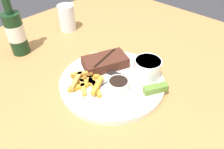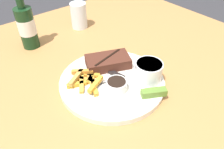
{
  "view_description": "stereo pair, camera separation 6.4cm",
  "coord_description": "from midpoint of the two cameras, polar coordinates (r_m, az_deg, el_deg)",
  "views": [
    {
      "loc": [
        -0.36,
        -0.34,
        1.22
      ],
      "look_at": [
        0.0,
        0.0,
        0.81
      ],
      "focal_mm": 35.0,
      "sensor_mm": 36.0,
      "label": 1
    },
    {
      "loc": [
        -0.31,
        -0.38,
        1.22
      ],
      "look_at": [
        0.0,
        0.0,
        0.81
      ],
      "focal_mm": 35.0,
      "sensor_mm": 36.0,
      "label": 2
    }
  ],
  "objects": [
    {
      "name": "dinner_plate",
      "position": [
        0.66,
        -2.78,
        -2.06
      ],
      "size": [
        0.31,
        0.31,
        0.02
      ],
      "color": "silver",
      "rests_on": "dining_table"
    },
    {
      "name": "fries_pile",
      "position": [
        0.64,
        -9.52,
        -1.98
      ],
      "size": [
        0.11,
        0.12,
        0.02
      ],
      "color": "gold",
      "rests_on": "dinner_plate"
    },
    {
      "name": "dining_table",
      "position": [
        0.72,
        -2.57,
        -7.08
      ],
      "size": [
        1.3,
        1.22,
        0.77
      ],
      "color": "#A87542",
      "rests_on": "ground_plane"
    },
    {
      "name": "drinking_glass",
      "position": [
        0.95,
        -13.67,
        14.16
      ],
      "size": [
        0.07,
        0.07,
        0.11
      ],
      "color": "silver",
      "rests_on": "dining_table"
    },
    {
      "name": "knife_utensil",
      "position": [
        0.68,
        -4.48,
        0.89
      ],
      "size": [
        0.05,
        0.16,
        0.01
      ],
      "rotation": [
        0.0,
        0.0,
        1.79
      ],
      "color": "#B7B7BC",
      "rests_on": "dinner_plate"
    },
    {
      "name": "steak_portion",
      "position": [
        0.69,
        -4.43,
        3.16
      ],
      "size": [
        0.16,
        0.12,
        0.04
      ],
      "color": "#472319",
      "rests_on": "dinner_plate"
    },
    {
      "name": "coleslaw_cup",
      "position": [
        0.65,
        6.48,
        1.69
      ],
      "size": [
        0.08,
        0.08,
        0.06
      ],
      "color": "white",
      "rests_on": "dinner_plate"
    },
    {
      "name": "beer_bottle",
      "position": [
        0.84,
        -26.0,
        10.09
      ],
      "size": [
        0.06,
        0.06,
        0.24
      ],
      "color": "#143319",
      "rests_on": "dining_table"
    },
    {
      "name": "fork_utensil",
      "position": [
        0.61,
        -8.61,
        -4.87
      ],
      "size": [
        0.13,
        0.02,
        0.0
      ],
      "rotation": [
        0.0,
        0.0,
        6.23
      ],
      "color": "#B7B7BC",
      "rests_on": "dinner_plate"
    },
    {
      "name": "dipping_sauce_cup",
      "position": [
        0.61,
        -1.31,
        -2.8
      ],
      "size": [
        0.06,
        0.06,
        0.03
      ],
      "color": "silver",
      "rests_on": "dinner_plate"
    },
    {
      "name": "pickle_spear",
      "position": [
        0.61,
        8.45,
        -3.82
      ],
      "size": [
        0.07,
        0.05,
        0.02
      ],
      "color": "#567A2D",
      "rests_on": "dinner_plate"
    }
  ]
}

